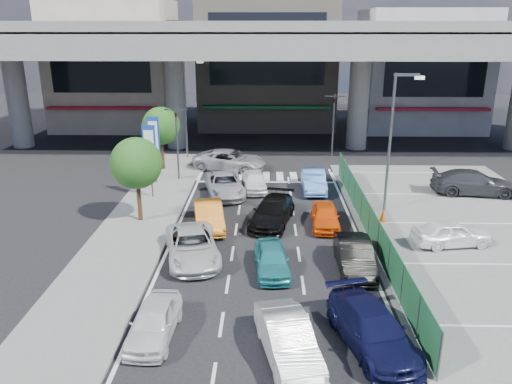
{
  "coord_description": "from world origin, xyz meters",
  "views": [
    {
      "loc": [
        0.01,
        -21.81,
        10.44
      ],
      "look_at": [
        -0.55,
        4.44,
        1.66
      ],
      "focal_mm": 35.0,
      "sensor_mm": 36.0,
      "label": 1
    }
  ],
  "objects_px": {
    "signboard_near": "(150,151)",
    "hatch_black_mid_right": "(354,256)",
    "van_white_back_left": "(154,321)",
    "parked_sedan_white": "(452,233)",
    "hatch_white_back_mid": "(288,340)",
    "sedan_black_mid": "(272,212)",
    "taxi_orange_left": "(209,216)",
    "street_lamp_left": "(187,100)",
    "minivan_navy_back": "(372,329)",
    "taxi_orange_right": "(325,216)",
    "kei_truck_front_right": "(314,180)",
    "traffic_cone": "(383,215)",
    "traffic_light_right": "(334,109)",
    "wagon_silver_front_left": "(224,185)",
    "signboard_far": "(154,141)",
    "street_lamp_right": "(394,132)",
    "tree_far": "(161,126)",
    "traffic_light_left": "(176,125)",
    "sedan_white_front_mid": "(255,181)",
    "tree_near": "(136,163)",
    "sedan_white_mid_left": "(192,246)",
    "crossing_wagon_silver": "(230,160)",
    "taxi_teal_mid": "(272,259)"
  },
  "relations": [
    {
      "from": "traffic_light_left",
      "to": "taxi_teal_mid",
      "type": "height_order",
      "value": "traffic_light_left"
    },
    {
      "from": "parked_sedan_white",
      "to": "van_white_back_left",
      "type": "bearing_deg",
      "value": 112.13
    },
    {
      "from": "street_lamp_left",
      "to": "hatch_black_mid_right",
      "type": "height_order",
      "value": "street_lamp_left"
    },
    {
      "from": "tree_near",
      "to": "traffic_cone",
      "type": "xyz_separation_m",
      "value": [
        13.51,
        0.15,
        -2.94
      ]
    },
    {
      "from": "van_white_back_left",
      "to": "parked_sedan_white",
      "type": "distance_m",
      "value": 15.27
    },
    {
      "from": "kei_truck_front_right",
      "to": "street_lamp_right",
      "type": "bearing_deg",
      "value": -43.51
    },
    {
      "from": "street_lamp_right",
      "to": "sedan_white_mid_left",
      "type": "bearing_deg",
      "value": -147.95
    },
    {
      "from": "van_white_back_left",
      "to": "sedan_white_front_mid",
      "type": "distance_m",
      "value": 16.87
    },
    {
      "from": "hatch_white_back_mid",
      "to": "sedan_black_mid",
      "type": "bearing_deg",
      "value": 78.83
    },
    {
      "from": "street_lamp_left",
      "to": "minivan_navy_back",
      "type": "height_order",
      "value": "street_lamp_left"
    },
    {
      "from": "sedan_white_front_mid",
      "to": "tree_near",
      "type": "bearing_deg",
      "value": -143.8
    },
    {
      "from": "sedan_white_front_mid",
      "to": "sedan_white_mid_left",
      "type": "bearing_deg",
      "value": -110.94
    },
    {
      "from": "tree_near",
      "to": "taxi_teal_mid",
      "type": "bearing_deg",
      "value": -38.57
    },
    {
      "from": "signboard_near",
      "to": "hatch_black_mid_right",
      "type": "height_order",
      "value": "signboard_near"
    },
    {
      "from": "van_white_back_left",
      "to": "traffic_cone",
      "type": "height_order",
      "value": "van_white_back_left"
    },
    {
      "from": "signboard_near",
      "to": "traffic_cone",
      "type": "bearing_deg",
      "value": -15.64
    },
    {
      "from": "crossing_wagon_silver",
      "to": "traffic_cone",
      "type": "distance_m",
      "value": 14.0
    },
    {
      "from": "traffic_light_left",
      "to": "wagon_silver_front_left",
      "type": "height_order",
      "value": "traffic_light_left"
    },
    {
      "from": "sedan_white_mid_left",
      "to": "hatch_black_mid_right",
      "type": "bearing_deg",
      "value": -20.4
    },
    {
      "from": "signboard_far",
      "to": "tree_far",
      "type": "bearing_deg",
      "value": 93.26
    },
    {
      "from": "sedan_black_mid",
      "to": "sedan_white_front_mid",
      "type": "bearing_deg",
      "value": 113.77
    },
    {
      "from": "taxi_orange_left",
      "to": "parked_sedan_white",
      "type": "distance_m",
      "value": 12.46
    },
    {
      "from": "van_white_back_left",
      "to": "wagon_silver_front_left",
      "type": "height_order",
      "value": "wagon_silver_front_left"
    },
    {
      "from": "parked_sedan_white",
      "to": "traffic_light_right",
      "type": "bearing_deg",
      "value": 2.63
    },
    {
      "from": "van_white_back_left",
      "to": "taxi_orange_left",
      "type": "xyz_separation_m",
      "value": [
        0.8,
        10.07,
        0.07
      ]
    },
    {
      "from": "wagon_silver_front_left",
      "to": "signboard_near",
      "type": "bearing_deg",
      "value": 178.97
    },
    {
      "from": "tree_far",
      "to": "minivan_navy_back",
      "type": "distance_m",
      "value": 24.67
    },
    {
      "from": "traffic_light_left",
      "to": "taxi_orange_right",
      "type": "xyz_separation_m",
      "value": [
        9.43,
        -8.49,
        -3.32
      ]
    },
    {
      "from": "van_white_back_left",
      "to": "tree_far",
      "type": "bearing_deg",
      "value": 103.1
    },
    {
      "from": "taxi_orange_left",
      "to": "wagon_silver_front_left",
      "type": "height_order",
      "value": "same"
    },
    {
      "from": "street_lamp_right",
      "to": "parked_sedan_white",
      "type": "distance_m",
      "value": 6.68
    },
    {
      "from": "traffic_cone",
      "to": "sedan_white_front_mid",
      "type": "bearing_deg",
      "value": 142.3
    },
    {
      "from": "taxi_orange_left",
      "to": "street_lamp_left",
      "type": "bearing_deg",
      "value": 92.01
    },
    {
      "from": "minivan_navy_back",
      "to": "taxi_orange_right",
      "type": "xyz_separation_m",
      "value": [
        -0.41,
        10.69,
        -0.07
      ]
    },
    {
      "from": "traffic_light_left",
      "to": "hatch_white_back_mid",
      "type": "distance_m",
      "value": 21.29
    },
    {
      "from": "sedan_black_mid",
      "to": "signboard_far",
      "type": "bearing_deg",
      "value": 151.26
    },
    {
      "from": "street_lamp_left",
      "to": "van_white_back_left",
      "type": "bearing_deg",
      "value": -84.37
    },
    {
      "from": "signboard_far",
      "to": "street_lamp_right",
      "type": "bearing_deg",
      "value": -18.68
    },
    {
      "from": "street_lamp_left",
      "to": "parked_sedan_white",
      "type": "xyz_separation_m",
      "value": [
        15.51,
        -16.91,
        -4.05
      ]
    },
    {
      "from": "taxi_orange_left",
      "to": "wagon_silver_front_left",
      "type": "relative_size",
      "value": 0.84
    },
    {
      "from": "street_lamp_left",
      "to": "kei_truck_front_right",
      "type": "distance_m",
      "value": 13.17
    },
    {
      "from": "hatch_white_back_mid",
      "to": "sedan_black_mid",
      "type": "distance_m",
      "value": 11.76
    },
    {
      "from": "tree_far",
      "to": "parked_sedan_white",
      "type": "distance_m",
      "value": 21.81
    },
    {
      "from": "minivan_navy_back",
      "to": "traffic_cone",
      "type": "height_order",
      "value": "minivan_navy_back"
    },
    {
      "from": "signboard_far",
      "to": "hatch_white_back_mid",
      "type": "bearing_deg",
      "value": -66.11
    },
    {
      "from": "traffic_light_right",
      "to": "taxi_orange_left",
      "type": "bearing_deg",
      "value": -118.61
    },
    {
      "from": "signboard_near",
      "to": "sedan_white_mid_left",
      "type": "xyz_separation_m",
      "value": [
        3.77,
        -8.63,
        -2.37
      ]
    },
    {
      "from": "sedan_black_mid",
      "to": "traffic_light_right",
      "type": "bearing_deg",
      "value": 84.23
    },
    {
      "from": "traffic_light_left",
      "to": "minivan_navy_back",
      "type": "xyz_separation_m",
      "value": [
        9.84,
        -19.19,
        -3.25
      ]
    },
    {
      "from": "sedan_black_mid",
      "to": "taxi_orange_left",
      "type": "bearing_deg",
      "value": -156.63
    }
  ]
}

